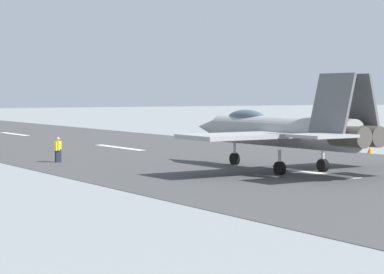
% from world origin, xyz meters
% --- Properties ---
extents(ground_plane, '(400.00, 400.00, 0.00)m').
position_xyz_m(ground_plane, '(0.00, 0.00, 0.00)').
color(ground_plane, gray).
extents(runway_strip, '(240.00, 26.00, 0.02)m').
position_xyz_m(runway_strip, '(-0.02, 0.00, 0.01)').
color(runway_strip, '#3F4040').
rests_on(runway_strip, ground).
extents(fighter_jet, '(15.97, 13.84, 5.56)m').
position_xyz_m(fighter_jet, '(1.90, 0.87, 2.37)').
color(fighter_jet, '#969799').
rests_on(fighter_jet, ground).
extents(crew_person, '(0.51, 0.54, 1.66)m').
position_xyz_m(crew_person, '(14.11, 9.71, 0.83)').
color(crew_person, '#1E2338').
rests_on(crew_person, ground).
extents(marker_cone_mid, '(0.44, 0.44, 0.55)m').
position_xyz_m(marker_cone_mid, '(8.97, -13.22, 0.28)').
color(marker_cone_mid, orange).
rests_on(marker_cone_mid, ground).
extents(marker_cone_far, '(0.44, 0.44, 0.55)m').
position_xyz_m(marker_cone_far, '(23.93, -13.22, 0.28)').
color(marker_cone_far, orange).
rests_on(marker_cone_far, ground).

